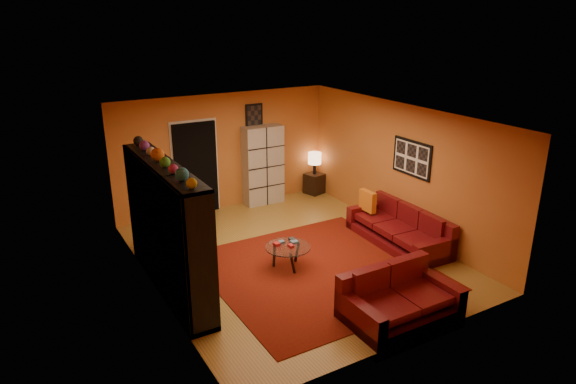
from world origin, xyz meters
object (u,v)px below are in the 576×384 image
entertainment_unit (167,229)px  tv (169,229)px  sofa (402,229)px  storage_cabinet (263,165)px  loveseat (397,298)px  bowl_chair (177,228)px  table_lamp (315,159)px  side_table (314,183)px  coffee_table (288,249)px

entertainment_unit → tv: entertainment_unit is taller
sofa → entertainment_unit: bearing=175.9°
storage_cabinet → sofa: bearing=-68.0°
entertainment_unit → sofa: size_ratio=1.33×
loveseat → bowl_chair: loveseat is taller
storage_cabinet → bowl_chair: 2.86m
table_lamp → storage_cabinet: bearing=177.9°
table_lamp → side_table: bearing=0.0°
entertainment_unit → loveseat: 3.65m
tv → loveseat: (2.58, -2.49, -0.73)m
entertainment_unit → bowl_chair: 1.82m
loveseat → bowl_chair: bearing=27.0°
loveseat → table_lamp: 5.53m
entertainment_unit → storage_cabinet: size_ratio=1.64×
tv → sofa: 4.46m
entertainment_unit → table_lamp: bearing=31.3°
side_table → table_lamp: bearing=0.0°
storage_cabinet → table_lamp: 1.39m
loveseat → side_table: size_ratio=3.32×
sofa → storage_cabinet: size_ratio=1.24×
sofa → storage_cabinet: bearing=113.7°
side_table → storage_cabinet: bearing=177.9°
entertainment_unit → table_lamp: size_ratio=5.62×
entertainment_unit → sofa: (4.41, -0.53, -0.77)m
loveseat → table_lamp: size_ratio=3.11×
bowl_chair → table_lamp: (3.90, 1.19, 0.54)m
table_lamp → tv: bearing=-149.1°
loveseat → table_lamp: bearing=-20.0°
tv → side_table: 5.27m
loveseat → coffee_table: size_ratio=2.10×
tv → loveseat: tv is taller
tv → table_lamp: bearing=-59.1°
loveseat → coffee_table: loveseat is taller
tv → table_lamp: tv is taller
storage_cabinet → side_table: (1.39, -0.05, -0.66)m
sofa → coffee_table: 2.43m
entertainment_unit → storage_cabinet: (3.13, 2.80, -0.14)m
storage_cabinet → table_lamp: bearing=-1.0°
sofa → bowl_chair: (-3.79, 2.09, 0.05)m
entertainment_unit → tv: size_ratio=2.97×
entertainment_unit → side_table: bearing=31.3°
entertainment_unit → table_lamp: entertainment_unit is taller
tv → coffee_table: bearing=-101.7°
bowl_chair → table_lamp: 4.12m
tv → storage_cabinet: (3.08, 2.72, -0.10)m
tv → bowl_chair: tv is taller
sofa → coffee_table: (-2.42, 0.21, 0.07)m
bowl_chair → table_lamp: size_ratio=1.47×
bowl_chair → side_table: size_ratio=1.57×
coffee_table → entertainment_unit: bearing=170.7°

